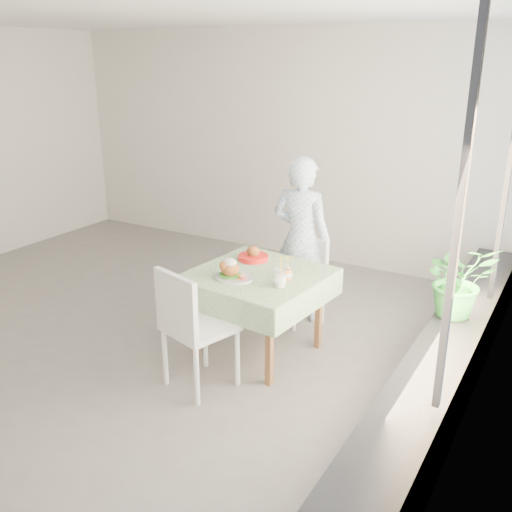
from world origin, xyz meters
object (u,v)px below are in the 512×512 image
Objects in this scene: main_dish at (232,272)px; juice_cup_orange at (287,273)px; cafe_table at (258,304)px; chair_far at (300,296)px; diner at (301,239)px; potted_plant at (459,280)px; chair_near at (199,351)px.

main_dish is 0.45m from juice_cup_orange.
cafe_table is 1.37× the size of chair_far.
main_dish is (-0.10, -1.06, -0.00)m from diner.
potted_plant is at bearing -8.84° from chair_far.
chair_near is 2.10m from potted_plant.
diner is at bearing 109.11° from juice_cup_orange.
chair_far is at bearing 171.16° from potted_plant.
juice_cup_orange is (0.40, 0.20, 0.00)m from main_dish.
chair_near is at bearing -143.01° from potted_plant.
potted_plant reaches higher than juice_cup_orange.
cafe_table is at bearing 89.11° from diner.
diner reaches higher than juice_cup_orange.
diner is 4.84× the size of main_dish.
main_dish is at bearing 82.25° from diner.
chair_near is (-0.15, -1.46, 0.05)m from chair_far.
cafe_table is 0.42m from main_dish.
juice_cup_orange reaches higher than chair_far.
chair_far is 2.51× the size of main_dish.
chair_far is 3.41× the size of juice_cup_orange.
chair_far reaches higher than cafe_table.
potted_plant is (1.53, -0.32, 0.00)m from diner.
juice_cup_orange is at bearing 59.38° from chair_near.
potted_plant reaches higher than chair_far.
diner is 2.64× the size of potted_plant.
chair_far is 0.84× the size of chair_near.
cafe_table is 1.15× the size of chair_near.
chair_far is at bearing 114.65° from diner.
juice_cup_orange reaches higher than main_dish.
juice_cup_orange is at bearing 26.50° from main_dish.
chair_near reaches higher than main_dish.
chair_far is 0.55m from diner.
cafe_table is 0.44m from juice_cup_orange.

